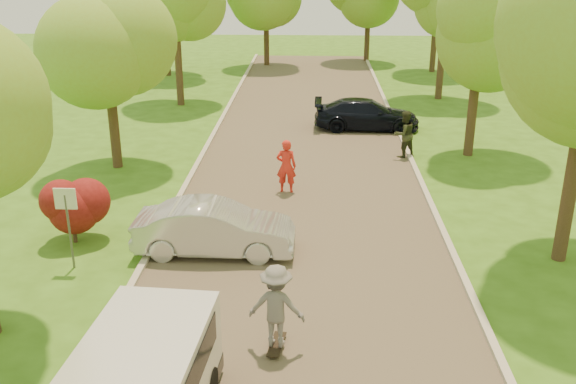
% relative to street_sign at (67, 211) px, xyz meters
% --- Properties ---
extents(ground, '(100.00, 100.00, 0.00)m').
position_rel_street_sign_xyz_m(ground, '(5.80, -4.00, -1.56)').
color(ground, '#356317').
rests_on(ground, ground).
extents(road, '(8.00, 60.00, 0.01)m').
position_rel_street_sign_xyz_m(road, '(5.80, 4.00, -1.56)').
color(road, '#4C4438').
rests_on(road, ground).
extents(curb_left, '(0.18, 60.00, 0.12)m').
position_rel_street_sign_xyz_m(curb_left, '(1.75, 4.00, -1.50)').
color(curb_left, '#B2AD9E').
rests_on(curb_left, ground).
extents(curb_right, '(0.18, 60.00, 0.12)m').
position_rel_street_sign_xyz_m(curb_right, '(9.85, 4.00, -1.50)').
color(curb_right, '#B2AD9E').
rests_on(curb_right, ground).
extents(street_sign, '(0.55, 0.06, 2.17)m').
position_rel_street_sign_xyz_m(street_sign, '(0.00, 0.00, 0.00)').
color(street_sign, '#59595E').
rests_on(street_sign, ground).
extents(red_shrub, '(1.70, 1.70, 1.95)m').
position_rel_street_sign_xyz_m(red_shrub, '(-0.50, 1.50, -0.47)').
color(red_shrub, '#382619').
rests_on(red_shrub, ground).
extents(tree_l_midb, '(4.30, 4.20, 6.62)m').
position_rel_street_sign_xyz_m(tree_l_midb, '(-1.01, 8.00, 3.02)').
color(tree_l_midb, '#382619').
rests_on(tree_l_midb, ground).
extents(tree_r_midb, '(4.51, 4.40, 7.01)m').
position_rel_street_sign_xyz_m(tree_r_midb, '(12.40, 10.00, 3.32)').
color(tree_r_midb, '#382619').
rests_on(tree_r_midb, ground).
extents(silver_sedan, '(4.27, 1.52, 1.40)m').
position_rel_street_sign_xyz_m(silver_sedan, '(3.50, 1.01, -0.86)').
color(silver_sedan, '#BCBCC1').
rests_on(silver_sedan, ground).
extents(dark_sedan, '(4.69, 1.97, 1.35)m').
position_rel_street_sign_xyz_m(dark_sedan, '(8.45, 13.67, -0.89)').
color(dark_sedan, black).
rests_on(dark_sedan, ground).
extents(longboard, '(0.38, 0.94, 0.11)m').
position_rel_street_sign_xyz_m(longboard, '(5.40, -3.33, -1.47)').
color(longboard, black).
rests_on(longboard, ground).
extents(skateboarder, '(1.23, 0.81, 1.77)m').
position_rel_street_sign_xyz_m(skateboarder, '(5.40, -3.33, -0.56)').
color(skateboarder, slate).
rests_on(skateboarder, longboard).
extents(person_striped, '(0.70, 0.49, 1.82)m').
position_rel_street_sign_xyz_m(person_striped, '(5.21, 5.62, -0.65)').
color(person_striped, red).
rests_on(person_striped, ground).
extents(person_olive, '(1.12, 1.03, 1.84)m').
position_rel_street_sign_xyz_m(person_olive, '(9.60, 9.63, -0.64)').
color(person_olive, '#2C331E').
rests_on(person_olive, ground).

